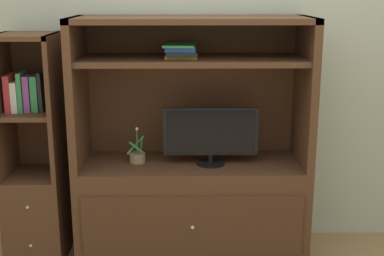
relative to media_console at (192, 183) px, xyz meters
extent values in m
cube|color=#ADB29E|center=(0.00, 0.34, 0.88)|extent=(6.00, 0.10, 2.80)
cube|color=#4C2D1C|center=(0.00, -0.01, -0.18)|extent=(1.52, 0.55, 0.67)
cube|color=#462A19|center=(0.00, -0.29, -0.18)|extent=(1.40, 0.02, 0.40)
sphere|color=silver|center=(0.00, -0.30, -0.18)|extent=(0.02, 0.02, 0.02)
cube|color=#4C2D1C|center=(-0.73, -0.01, 0.63)|extent=(0.05, 0.55, 0.95)
cube|color=#4C2D1C|center=(0.73, -0.01, 0.63)|extent=(0.05, 0.55, 0.95)
cube|color=#4C2D1C|center=(0.00, 0.26, 0.63)|extent=(1.52, 0.02, 0.95)
cube|color=#4C2D1C|center=(0.00, -0.01, 1.09)|extent=(1.52, 0.55, 0.04)
cube|color=#4C2D1C|center=(0.00, -0.01, 0.83)|extent=(1.42, 0.49, 0.04)
cylinder|color=black|center=(0.12, -0.05, 0.16)|extent=(0.19, 0.19, 0.01)
cylinder|color=black|center=(0.12, -0.05, 0.19)|extent=(0.03, 0.03, 0.05)
cube|color=black|center=(0.12, -0.05, 0.37)|extent=(0.62, 0.02, 0.32)
cube|color=black|center=(0.12, -0.06, 0.37)|extent=(0.58, 0.00, 0.28)
cylinder|color=#8C7251|center=(-0.36, 0.00, 0.18)|extent=(0.11, 0.11, 0.06)
cylinder|color=#3D6B33|center=(-0.36, 0.00, 0.30)|extent=(0.01, 0.01, 0.17)
cube|color=#2D7A38|center=(-0.34, 0.01, 0.26)|extent=(0.03, 0.06, 0.11)
cube|color=#2D7A38|center=(-0.38, 0.02, 0.26)|extent=(0.12, 0.08, 0.11)
cube|color=#2D7A38|center=(-0.37, -0.02, 0.26)|extent=(0.10, 0.03, 0.07)
sphere|color=silver|center=(-0.36, 0.00, 0.38)|extent=(0.02, 0.02, 0.02)
cube|color=gold|center=(-0.07, -0.01, 0.86)|extent=(0.20, 0.24, 0.02)
cube|color=black|center=(-0.07, -0.02, 0.88)|extent=(0.21, 0.34, 0.02)
cube|color=#2D519E|center=(-0.07, 0.00, 0.91)|extent=(0.20, 0.30, 0.03)
cube|color=#338C4C|center=(-0.08, 0.00, 0.93)|extent=(0.21, 0.34, 0.01)
cube|color=#4C2D1C|center=(-1.05, -0.01, -0.22)|extent=(0.38, 0.44, 0.59)
sphere|color=silver|center=(-1.05, -0.23, -0.07)|extent=(0.02, 0.02, 0.02)
sphere|color=silver|center=(-1.05, -0.23, -0.34)|extent=(0.02, 0.02, 0.02)
cube|color=#4C2D1C|center=(-1.22, -0.01, 0.54)|extent=(0.03, 0.44, 0.93)
cube|color=#4C2D1C|center=(-0.87, -0.01, 0.54)|extent=(0.03, 0.44, 0.93)
cube|color=#4C2D1C|center=(-1.05, 0.21, 0.54)|extent=(0.38, 0.02, 0.93)
cube|color=#4C2D1C|center=(-1.05, -0.01, 0.49)|extent=(0.32, 0.40, 0.03)
cube|color=#4C2D1C|center=(-1.05, -0.01, 0.99)|extent=(0.38, 0.44, 0.03)
cube|color=red|center=(-1.17, -0.01, 0.63)|extent=(0.04, 0.18, 0.24)
cube|color=silver|center=(-1.12, -0.01, 0.60)|extent=(0.04, 0.18, 0.19)
cube|color=#338C4C|center=(-1.09, -0.01, 0.63)|extent=(0.03, 0.17, 0.25)
cube|color=purple|center=(-1.05, -0.01, 0.62)|extent=(0.04, 0.15, 0.23)
cube|color=#338C4C|center=(-1.00, -0.01, 0.62)|extent=(0.04, 0.13, 0.23)
cube|color=black|center=(-0.96, -0.01, 0.63)|extent=(0.03, 0.14, 0.25)
camera|label=1|loc=(-0.05, -3.36, 1.27)|focal=49.39mm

